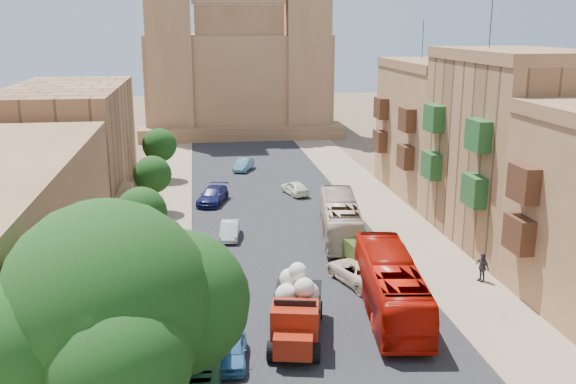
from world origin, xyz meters
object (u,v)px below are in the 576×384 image
object	(u,v)px
olive_pickup	(369,261)
pedestrian_c	(482,267)
street_tree_d	(159,145)
car_cream	(359,272)
car_blue_b	(244,165)
ficus_tree	(111,311)
street_tree_b	(141,213)
red_truck	(297,308)
car_blue_a	(231,350)
bus_cream_east	(340,218)
car_white_a	(230,230)
street_tree_a	(122,284)
car_white_b	(295,188)
car_dkblue	(213,195)
bus_red_east	(391,285)
bus_green_north	(199,354)
church	(237,66)
street_tree_c	(153,175)

from	to	relation	value
olive_pickup	pedestrian_c	xyz separation A→B (m)	(6.57, -2.22, 0.07)
pedestrian_c	street_tree_d	bearing A→B (deg)	-162.97
car_cream	car_blue_b	world-z (taller)	car_cream
ficus_tree	street_tree_b	world-z (taller)	ficus_tree
car_blue_b	pedestrian_c	xyz separation A→B (m)	(12.20, -33.21, 0.30)
red_truck	car_blue_a	distance (m)	4.07
bus_cream_east	car_white_a	xyz separation A→B (m)	(-8.14, 1.06, -0.89)
street_tree_d	car_cream	xyz separation A→B (m)	(13.34, -29.34, -2.86)
red_truck	pedestrian_c	distance (m)	13.75
ficus_tree	street_tree_a	world-z (taller)	ficus_tree
red_truck	car_white_b	bearing A→B (deg)	81.38
car_cream	car_white_b	xyz separation A→B (m)	(-0.66, 21.44, -0.06)
red_truck	car_dkblue	size ratio (longest dim) A/B	1.34
bus_red_east	car_white_a	world-z (taller)	bus_red_east
olive_pickup	street_tree_d	bearing A→B (deg)	117.14
street_tree_b	car_blue_a	world-z (taller)	street_tree_b
car_blue_a	pedestrian_c	xyz separation A→B (m)	(15.92, 7.66, 0.31)
bus_green_north	car_blue_a	world-z (taller)	bus_green_north
church	ficus_tree	xyz separation A→B (m)	(-9.41, -74.61, -3.77)
street_tree_c	car_dkblue	size ratio (longest dim) A/B	0.99
church	car_cream	bearing A→B (deg)	-86.81
church	car_blue_b	world-z (taller)	church
church	car_blue_a	distance (m)	69.25
car_white_a	car_cream	size ratio (longest dim) A/B	0.73
bus_red_east	car_blue_a	distance (m)	9.98
ficus_tree	car_white_a	distance (m)	25.40
street_tree_d	car_blue_b	size ratio (longest dim) A/B	1.38
street_tree_d	bus_red_east	xyz separation A→B (m)	(14.00, -33.68, -1.99)
bus_green_north	car_white_a	distance (m)	19.60
bus_cream_east	car_dkblue	world-z (taller)	bus_cream_east
car_white_a	pedestrian_c	distance (m)	18.30
car_cream	street_tree_b	bearing A→B (deg)	-39.94
street_tree_a	car_white_a	bearing A→B (deg)	69.94
red_truck	car_dkblue	distance (m)	26.35
bus_red_east	car_cream	xyz separation A→B (m)	(-0.66, 4.35, -0.87)
ficus_tree	olive_pickup	size ratio (longest dim) A/B	2.14
olive_pickup	car_blue_a	world-z (taller)	olive_pickup
ficus_tree	bus_red_east	xyz separation A→B (m)	(13.41, 10.31, -4.17)
car_white_b	red_truck	bearing A→B (deg)	65.44
street_tree_d	bus_red_east	world-z (taller)	street_tree_d
olive_pickup	car_white_b	size ratio (longest dim) A/B	1.20
church	car_white_a	world-z (taller)	church
street_tree_c	street_tree_d	world-z (taller)	street_tree_d
street_tree_c	car_cream	xyz separation A→B (m)	(13.34, -17.34, -2.55)
ficus_tree	bus_cream_east	xyz separation A→B (m)	(13.51, 23.23, -4.25)
car_white_b	car_blue_b	bearing A→B (deg)	-85.95
street_tree_a	car_cream	distance (m)	15.16
street_tree_b	street_tree_a	bearing A→B (deg)	-90.00
street_tree_b	bus_cream_east	distance (m)	14.60
red_truck	church	bearing A→B (deg)	88.65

